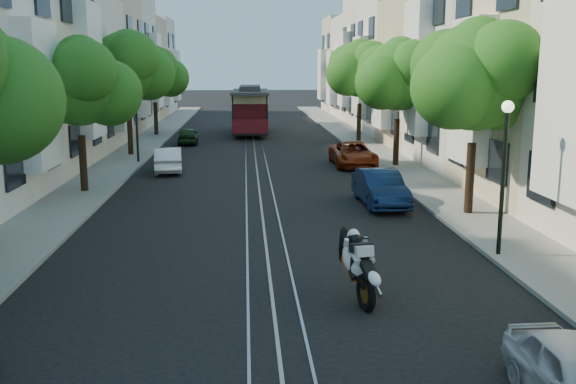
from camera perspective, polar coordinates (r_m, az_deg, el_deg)
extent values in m
plane|color=black|center=(40.77, -3.01, 3.87)|extent=(200.00, 200.00, 0.00)
cube|color=gray|center=(41.50, 7.08, 4.01)|extent=(2.50, 80.00, 0.12)
cube|color=gray|center=(41.30, -13.14, 3.77)|extent=(2.50, 80.00, 0.12)
cube|color=gray|center=(40.76, -3.78, 3.87)|extent=(0.06, 80.00, 0.02)
cube|color=gray|center=(40.77, -3.01, 3.88)|extent=(0.06, 80.00, 0.02)
cube|color=gray|center=(40.78, -2.23, 3.89)|extent=(0.06, 80.00, 0.02)
cube|color=tan|center=(40.77, -3.01, 3.87)|extent=(0.08, 80.00, 0.01)
cube|color=beige|center=(27.47, 23.76, 9.88)|extent=(7.00, 8.00, 10.00)
cube|color=white|center=(25.98, 16.08, 8.59)|extent=(0.90, 3.04, 5.50)
cube|color=silver|center=(34.79, 17.75, 12.02)|extent=(7.00, 8.00, 12.00)
cube|color=white|center=(33.60, 11.50, 10.73)|extent=(0.90, 3.04, 6.60)
cube|color=#C6B28C|center=(42.35, 13.64, 9.95)|extent=(7.00, 8.00, 9.00)
cube|color=white|center=(41.40, 8.51, 9.12)|extent=(0.90, 3.04, 4.95)
cube|color=white|center=(50.04, 10.92, 11.06)|extent=(7.00, 8.00, 10.50)
cube|color=white|center=(49.23, 6.54, 10.21)|extent=(0.90, 3.04, 5.78)
cube|color=beige|center=(57.82, 8.91, 11.61)|extent=(7.00, 8.00, 11.50)
cube|color=white|center=(57.11, 5.09, 10.79)|extent=(0.90, 3.04, 6.32)
cube|color=silver|center=(65.65, 7.34, 10.71)|extent=(7.00, 8.00, 9.50)
cube|color=white|center=(65.04, 3.98, 10.10)|extent=(0.90, 3.04, 5.23)
cube|color=beige|center=(73.52, 6.13, 10.98)|extent=(7.00, 8.00, 10.00)
cube|color=white|center=(72.97, 3.13, 10.39)|extent=(0.90, 3.04, 5.50)
cube|color=white|center=(25.62, -21.38, 8.05)|extent=(0.90, 3.04, 5.39)
cube|color=beige|center=(34.40, -23.74, 11.43)|extent=(7.00, 8.00, 11.76)
cube|color=white|center=(33.32, -17.36, 10.27)|extent=(0.90, 3.04, 6.47)
cube|color=silver|center=(42.03, -19.90, 9.48)|extent=(7.00, 8.00, 8.82)
cube|color=white|center=(41.18, -14.69, 8.77)|extent=(0.90, 3.04, 4.85)
cube|color=beige|center=(49.77, -17.42, 10.64)|extent=(7.00, 8.00, 10.29)
cube|color=white|center=(49.04, -12.98, 9.90)|extent=(0.90, 3.04, 5.66)
cube|color=silver|center=(57.58, -15.58, 11.23)|extent=(7.00, 8.00, 11.27)
cube|color=white|center=(56.95, -11.73, 10.50)|extent=(0.90, 3.04, 6.20)
cube|color=#C6B28C|center=(65.44, -14.12, 10.39)|extent=(7.00, 8.00, 9.31)
cube|color=white|center=(64.90, -10.74, 9.87)|extent=(0.90, 3.04, 5.12)
cube|color=white|center=(73.33, -13.02, 10.68)|extent=(7.00, 8.00, 9.80)
cube|color=white|center=(72.84, -10.00, 10.18)|extent=(0.90, 3.04, 5.39)
cylinder|color=black|center=(23.12, 15.86, 1.21)|extent=(0.30, 0.30, 2.45)
sphere|color=#175715|center=(22.80, 16.33, 9.82)|extent=(3.64, 3.64, 3.64)
sphere|color=#175715|center=(23.67, 18.39, 8.76)|extent=(2.91, 2.91, 2.91)
sphere|color=#175715|center=(21.83, 14.54, 9.08)|extent=(2.84, 2.84, 2.84)
sphere|color=#175715|center=(22.93, 16.61, 12.06)|extent=(2.18, 2.18, 2.18)
cylinder|color=black|center=(33.57, 9.60, 4.41)|extent=(0.30, 0.30, 2.38)
sphere|color=#175715|center=(33.35, 9.79, 10.16)|extent=(3.54, 3.54, 3.54)
sphere|color=#175715|center=(34.12, 11.39, 9.45)|extent=(2.83, 2.83, 2.83)
sphere|color=#175715|center=(32.47, 8.41, 9.65)|extent=(2.76, 2.76, 2.76)
sphere|color=#175715|center=(33.47, 9.97, 11.70)|extent=(2.12, 2.12, 2.12)
cylinder|color=black|center=(44.29, 6.32, 6.19)|extent=(0.30, 0.30, 2.52)
sphere|color=#175715|center=(44.12, 6.42, 10.81)|extent=(3.74, 3.74, 3.74)
sphere|color=#175715|center=(44.82, 7.71, 10.27)|extent=(3.00, 3.00, 3.00)
sphere|color=#175715|center=(43.28, 5.32, 10.42)|extent=(2.92, 2.92, 2.92)
sphere|color=#175715|center=(44.24, 6.56, 11.97)|extent=(2.25, 2.25, 2.25)
cylinder|color=black|center=(27.54, -17.75, 2.46)|extent=(0.30, 0.30, 2.27)
sphere|color=#175715|center=(27.26, -18.15, 9.16)|extent=(3.38, 3.38, 3.38)
sphere|color=#175715|center=(27.52, -15.60, 8.48)|extent=(2.70, 2.70, 2.70)
sphere|color=#175715|center=(26.85, -20.46, 8.35)|extent=(2.64, 2.64, 2.64)
sphere|color=#175715|center=(27.33, -18.01, 11.06)|extent=(2.03, 2.03, 2.03)
cylinder|color=black|center=(38.20, -13.87, 5.23)|extent=(0.30, 0.30, 2.62)
sphere|color=#175715|center=(38.02, -14.13, 10.80)|extent=(3.90, 3.90, 3.90)
sphere|color=#175715|center=(38.34, -12.33, 10.28)|extent=(3.12, 3.12, 3.12)
sphere|color=#175715|center=(37.51, -15.75, 10.26)|extent=(3.04, 3.04, 3.04)
sphere|color=#175715|center=(38.11, -14.02, 12.16)|extent=(2.34, 2.34, 2.34)
cylinder|color=black|center=(49.04, -11.66, 6.43)|extent=(0.30, 0.30, 2.38)
sphere|color=#175715|center=(48.89, -11.82, 10.36)|extent=(3.54, 3.54, 3.54)
sphere|color=#175715|center=(49.26, -10.44, 9.95)|extent=(2.83, 2.83, 2.83)
sphere|color=#175715|center=(48.34, -13.05, 9.95)|extent=(2.76, 2.76, 2.76)
sphere|color=#175715|center=(48.97, -11.73, 11.42)|extent=(2.12, 2.12, 2.12)
cylinder|color=black|center=(18.07, 18.56, 0.85)|extent=(0.12, 0.12, 4.00)
sphere|color=#FFF2CC|center=(17.84, 18.96, 7.18)|extent=(0.32, 0.32, 0.32)
cylinder|color=black|center=(35.04, -13.30, 5.88)|extent=(0.12, 0.12, 4.00)
sphere|color=#FFF2CC|center=(34.93, -13.45, 9.14)|extent=(0.32, 0.32, 0.32)
torus|color=black|center=(14.09, 6.94, -8.93)|extent=(0.34, 0.89, 0.88)
torus|color=black|center=(15.18, 4.95, -4.69)|extent=(0.35, 0.86, 0.85)
ellipsoid|color=white|center=(14.52, 5.98, -6.02)|extent=(0.73, 1.26, 0.99)
ellipsoid|color=white|center=(14.20, 6.40, -5.39)|extent=(0.55, 0.72, 0.56)
cube|color=black|center=(13.82, 7.13, -6.76)|extent=(0.37, 0.66, 0.39)
cube|color=silver|center=(14.15, 6.46, -5.16)|extent=(0.51, 0.72, 0.33)
sphere|color=black|center=(14.44, 5.93, -4.21)|extent=(0.31, 0.31, 0.31)
cube|color=black|center=(49.54, -3.35, 5.73)|extent=(2.68, 8.78, 0.33)
cube|color=#530D15|center=(49.43, -3.36, 7.24)|extent=(2.72, 5.51, 2.62)
cube|color=beige|center=(49.38, -3.38, 8.38)|extent=(2.78, 5.56, 0.65)
cube|color=#2D2D30|center=(49.36, -3.38, 8.89)|extent=(2.90, 8.78, 0.20)
cube|color=#2D2D30|center=(49.35, -3.39, 9.20)|extent=(1.62, 4.94, 0.38)
imported|color=#0D1E41|center=(24.30, 8.20, 0.36)|extent=(1.56, 4.09, 1.33)
imported|color=maroon|center=(33.68, 5.80, 3.36)|extent=(2.10, 4.52, 1.25)
imported|color=white|center=(32.30, -10.62, 2.85)|extent=(1.70, 3.81, 1.21)
imported|color=black|center=(43.62, -8.88, 4.97)|extent=(1.49, 3.36, 1.12)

